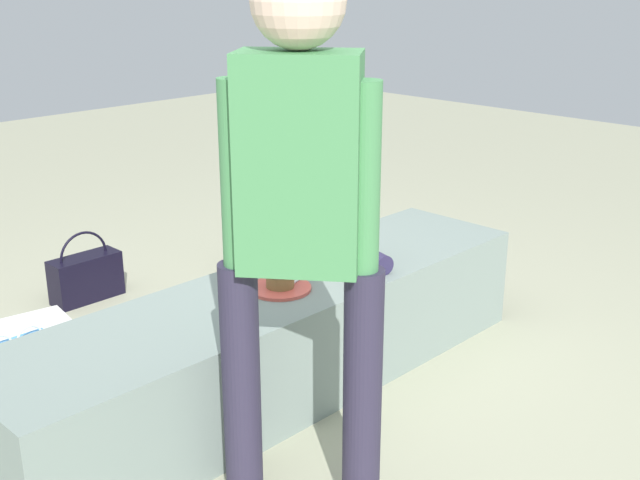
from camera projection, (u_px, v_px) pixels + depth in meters
name	position (u px, v px, depth m)	size (l,w,h in m)	color
ground_plane	(280.00, 388.00, 2.99)	(12.00, 12.00, 0.00)	#A3A386
concrete_ledge	(280.00, 338.00, 2.92)	(2.21, 0.53, 0.42)	gray
child_seated	(339.00, 212.00, 2.97)	(0.29, 0.34, 0.48)	#2A2447
adult_standing	(300.00, 199.00, 2.07)	(0.34, 0.38, 1.54)	#2C273D
cake_plate	(280.00, 284.00, 2.81)	(0.22, 0.22, 0.07)	#E0594C
gift_bag	(20.00, 376.00, 2.80)	(0.25, 0.11, 0.31)	#4C99E0
railing_post	(256.00, 196.00, 4.05)	(0.36, 0.36, 1.05)	black
party_cup_red	(218.00, 298.00, 3.66)	(0.07, 0.07, 0.11)	red
cake_box_white	(35.00, 339.00, 3.25)	(0.30, 0.31, 0.12)	white
handbag_black_leather	(86.00, 276.00, 3.75)	(0.33, 0.13, 0.34)	black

